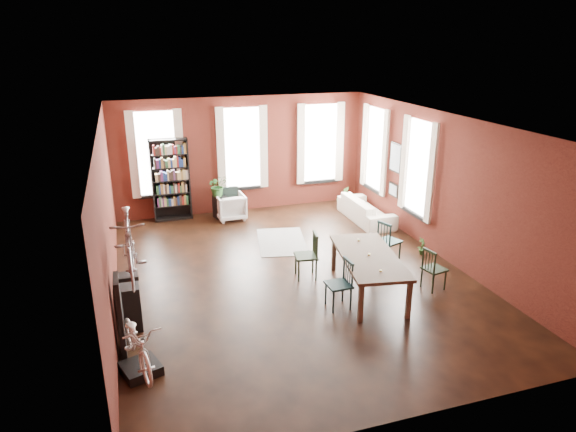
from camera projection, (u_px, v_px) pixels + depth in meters
name	position (u px, v px, depth m)	size (l,w,h in m)	color
room	(295.00, 168.00, 10.64)	(9.00, 9.04, 3.22)	black
dining_table	(368.00, 274.00, 9.91)	(1.03, 2.27, 0.77)	brown
dining_chair_a	(339.00, 284.00, 9.32)	(0.42, 0.42, 0.92)	#1A363A
dining_chair_b	(306.00, 256.00, 10.48)	(0.44, 0.44, 0.96)	#1E301C
dining_chair_c	(434.00, 269.00, 10.03)	(0.39, 0.39, 0.85)	black
dining_chair_d	(389.00, 241.00, 11.28)	(0.43, 0.43, 0.93)	#193837
bookshelf	(171.00, 180.00, 13.65)	(1.00, 0.32, 2.20)	black
white_armchair	(230.00, 205.00, 13.89)	(0.75, 0.70, 0.77)	silver
cream_sofa	(366.00, 206.00, 13.78)	(2.08, 0.61, 0.81)	beige
striped_rug	(282.00, 241.00, 12.45)	(1.12, 1.80, 0.01)	black
bike_trainer	(141.00, 369.00, 7.60)	(0.52, 0.52, 0.15)	black
bike_wall_rack	(120.00, 316.00, 7.92)	(0.16, 0.60, 1.30)	black
console_table	(128.00, 302.00, 8.84)	(0.40, 0.80, 0.80)	black
plant_stand	(220.00, 206.00, 14.03)	(0.31, 0.31, 0.62)	black
plant_by_sofa	(343.00, 203.00, 14.81)	(0.37, 0.66, 0.30)	#305421
plant_small	(421.00, 251.00, 11.72)	(0.21, 0.41, 0.15)	#306327
bicycle_floor	(135.00, 321.00, 7.30)	(0.53, 0.79, 1.51)	silver
bicycle_hung	(127.00, 224.00, 7.49)	(0.47, 1.00, 1.66)	#A5A8AD
plant_on_stand	(218.00, 188.00, 13.81)	(0.52, 0.58, 0.45)	#245221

